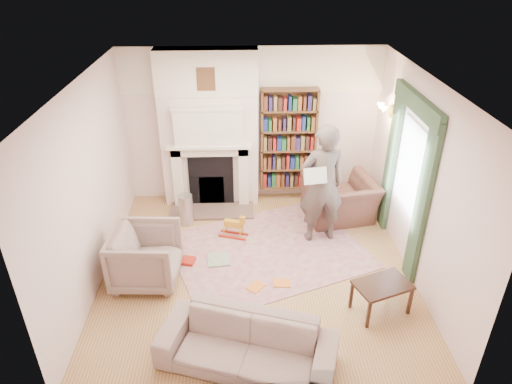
{
  "coord_description": "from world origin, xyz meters",
  "views": [
    {
      "loc": [
        -0.21,
        -5.46,
        4.3
      ],
      "look_at": [
        0.0,
        0.25,
        1.15
      ],
      "focal_mm": 32.0,
      "sensor_mm": 36.0,
      "label": 1
    }
  ],
  "objects_px": {
    "armchair_left": "(146,256)",
    "bookcase": "(288,140)",
    "coffee_table": "(381,297)",
    "sofa": "(247,345)",
    "armchair_reading": "(340,200)",
    "rocking_horse": "(233,226)",
    "paraffin_heater": "(186,210)",
    "man_reading": "(322,185)"
  },
  "relations": [
    {
      "from": "armchair_left",
      "to": "bookcase",
      "type": "bearing_deg",
      "value": -40.05
    },
    {
      "from": "bookcase",
      "to": "coffee_table",
      "type": "height_order",
      "value": "bookcase"
    },
    {
      "from": "bookcase",
      "to": "sofa",
      "type": "xyz_separation_m",
      "value": [
        -0.83,
        -3.9,
        -0.88
      ]
    },
    {
      "from": "armchair_reading",
      "to": "bookcase",
      "type": "bearing_deg",
      "value": -54.2
    },
    {
      "from": "armchair_reading",
      "to": "coffee_table",
      "type": "height_order",
      "value": "armchair_reading"
    },
    {
      "from": "armchair_left",
      "to": "rocking_horse",
      "type": "xyz_separation_m",
      "value": [
        1.22,
        1.05,
        -0.21
      ]
    },
    {
      "from": "bookcase",
      "to": "paraffin_heater",
      "type": "xyz_separation_m",
      "value": [
        -1.81,
        -0.86,
        -0.9
      ]
    },
    {
      "from": "armchair_left",
      "to": "sofa",
      "type": "relative_size",
      "value": 0.46
    },
    {
      "from": "bookcase",
      "to": "armchair_reading",
      "type": "height_order",
      "value": "bookcase"
    },
    {
      "from": "man_reading",
      "to": "paraffin_heater",
      "type": "relative_size",
      "value": 3.59
    },
    {
      "from": "armchair_left",
      "to": "paraffin_heater",
      "type": "bearing_deg",
      "value": -12.06
    },
    {
      "from": "bookcase",
      "to": "armchair_left",
      "type": "distance_m",
      "value": 3.33
    },
    {
      "from": "bookcase",
      "to": "sofa",
      "type": "height_order",
      "value": "bookcase"
    },
    {
      "from": "sofa",
      "to": "paraffin_heater",
      "type": "bearing_deg",
      "value": 125.39
    },
    {
      "from": "man_reading",
      "to": "armchair_left",
      "type": "bearing_deg",
      "value": 11.1
    },
    {
      "from": "armchair_reading",
      "to": "sofa",
      "type": "xyz_separation_m",
      "value": [
        -1.67,
        -3.11,
        -0.08
      ]
    },
    {
      "from": "bookcase",
      "to": "armchair_left",
      "type": "relative_size",
      "value": 2.02
    },
    {
      "from": "armchair_reading",
      "to": "coffee_table",
      "type": "distance_m",
      "value": 2.32
    },
    {
      "from": "sofa",
      "to": "man_reading",
      "type": "distance_m",
      "value": 2.88
    },
    {
      "from": "armchair_left",
      "to": "armchair_reading",
      "type": "bearing_deg",
      "value": -59.65
    },
    {
      "from": "bookcase",
      "to": "armchair_reading",
      "type": "bearing_deg",
      "value": -43.13
    },
    {
      "from": "coffee_table",
      "to": "rocking_horse",
      "type": "bearing_deg",
      "value": 116.85
    },
    {
      "from": "armchair_left",
      "to": "coffee_table",
      "type": "distance_m",
      "value": 3.24
    },
    {
      "from": "man_reading",
      "to": "coffee_table",
      "type": "relative_size",
      "value": 2.82
    },
    {
      "from": "bookcase",
      "to": "coffee_table",
      "type": "bearing_deg",
      "value": -73.22
    },
    {
      "from": "armchair_left",
      "to": "man_reading",
      "type": "distance_m",
      "value": 2.84
    },
    {
      "from": "armchair_left",
      "to": "man_reading",
      "type": "relative_size",
      "value": 0.46
    },
    {
      "from": "armchair_reading",
      "to": "rocking_horse",
      "type": "relative_size",
      "value": 2.43
    },
    {
      "from": "sofa",
      "to": "coffee_table",
      "type": "bearing_deg",
      "value": 41.92
    },
    {
      "from": "sofa",
      "to": "man_reading",
      "type": "height_order",
      "value": "man_reading"
    },
    {
      "from": "bookcase",
      "to": "coffee_table",
      "type": "xyz_separation_m",
      "value": [
        0.93,
        -3.1,
        -0.95
      ]
    },
    {
      "from": "man_reading",
      "to": "coffee_table",
      "type": "distance_m",
      "value": 1.95
    },
    {
      "from": "armchair_reading",
      "to": "armchair_left",
      "type": "bearing_deg",
      "value": 16.09
    },
    {
      "from": "rocking_horse",
      "to": "armchair_reading",
      "type": "bearing_deg",
      "value": 33.01
    },
    {
      "from": "man_reading",
      "to": "rocking_horse",
      "type": "distance_m",
      "value": 1.6
    },
    {
      "from": "coffee_table",
      "to": "rocking_horse",
      "type": "height_order",
      "value": "coffee_table"
    },
    {
      "from": "armchair_left",
      "to": "coffee_table",
      "type": "xyz_separation_m",
      "value": [
        3.15,
        -0.74,
        -0.19
      ]
    },
    {
      "from": "paraffin_heater",
      "to": "coffee_table",
      "type": "bearing_deg",
      "value": -39.13
    },
    {
      "from": "armchair_reading",
      "to": "coffee_table",
      "type": "relative_size",
      "value": 1.63
    },
    {
      "from": "armchair_left",
      "to": "man_reading",
      "type": "bearing_deg",
      "value": -66.43
    },
    {
      "from": "armchair_left",
      "to": "man_reading",
      "type": "xyz_separation_m",
      "value": [
        2.61,
        0.97,
        0.57
      ]
    },
    {
      "from": "man_reading",
      "to": "armchair_reading",
      "type": "bearing_deg",
      "value": -136.16
    }
  ]
}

